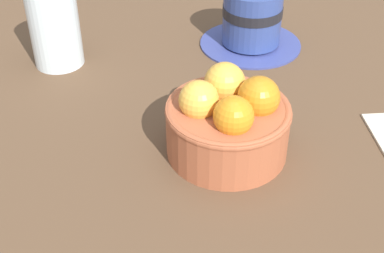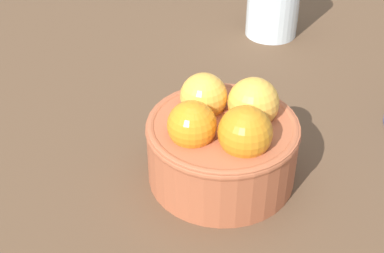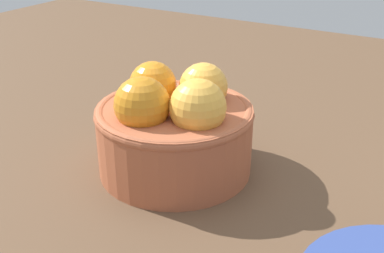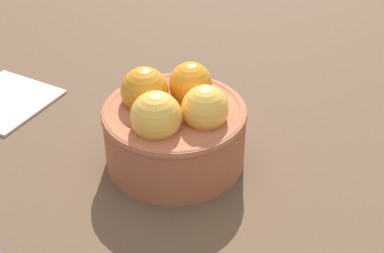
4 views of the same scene
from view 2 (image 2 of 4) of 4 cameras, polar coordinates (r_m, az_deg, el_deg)
ground_plane at (r=52.77cm, az=2.93°, el=-6.84°), size 132.35×109.71×4.33cm
terracotta_bowl at (r=48.69cm, az=3.22°, el=-1.44°), size 13.52×13.52×9.27cm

